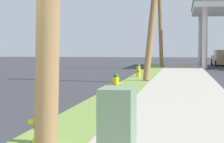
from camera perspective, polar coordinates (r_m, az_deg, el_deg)
fire_hydrant_nearest at (r=7.68m, az=-9.30°, el=-6.71°), size 0.42×0.38×0.74m
fire_hydrant_second at (r=15.51m, az=0.52°, el=-1.74°), size 0.42×0.38×0.74m
fire_hydrant_third at (r=25.03m, az=3.46°, el=0.08°), size 0.42×0.37×0.74m
utility_pole_background at (r=38.04m, az=6.24°, el=8.49°), size 1.24×0.90×10.30m
utility_cabinet at (r=6.35m, az=0.71°, el=-7.23°), size 0.53×0.81×1.06m
car_tan_by_near_pump at (r=44.85m, az=14.27°, el=1.66°), size 2.15×4.59×1.57m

